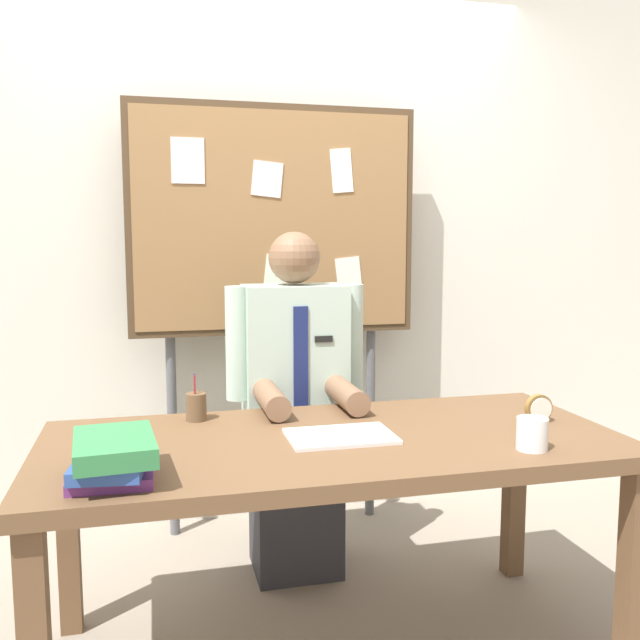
{
  "coord_description": "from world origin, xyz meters",
  "views": [
    {
      "loc": [
        -0.55,
        -2.02,
        1.35
      ],
      "look_at": [
        0.0,
        0.18,
        1.08
      ],
      "focal_mm": 38.32,
      "sensor_mm": 36.0,
      "label": 1
    }
  ],
  "objects_px": {
    "book_stack": "(113,457)",
    "desk_clock": "(539,410)",
    "desk": "(334,461)",
    "person": "(295,418)",
    "coffee_mug": "(532,434)",
    "bulletin_board": "(275,227)",
    "open_notebook": "(341,436)",
    "pen_holder": "(196,406)"
  },
  "relations": [
    {
      "from": "bulletin_board",
      "to": "pen_holder",
      "type": "relative_size",
      "value": 12.13
    },
    {
      "from": "person",
      "to": "book_stack",
      "type": "height_order",
      "value": "person"
    },
    {
      "from": "open_notebook",
      "to": "bulletin_board",
      "type": "bearing_deg",
      "value": 90.95
    },
    {
      "from": "book_stack",
      "to": "desk_clock",
      "type": "relative_size",
      "value": 3.32
    },
    {
      "from": "desk",
      "to": "bulletin_board",
      "type": "xyz_separation_m",
      "value": [
        0.0,
        1.02,
        0.75
      ]
    },
    {
      "from": "person",
      "to": "book_stack",
      "type": "xyz_separation_m",
      "value": [
        -0.65,
        -0.82,
        0.15
      ]
    },
    {
      "from": "person",
      "to": "coffee_mug",
      "type": "xyz_separation_m",
      "value": [
        0.53,
        -0.85,
        0.14
      ]
    },
    {
      "from": "bulletin_board",
      "to": "book_stack",
      "type": "height_order",
      "value": "bulletin_board"
    },
    {
      "from": "desk",
      "to": "desk_clock",
      "type": "relative_size",
      "value": 18.9
    },
    {
      "from": "desk_clock",
      "to": "pen_holder",
      "type": "height_order",
      "value": "pen_holder"
    },
    {
      "from": "desk",
      "to": "person",
      "type": "distance_m",
      "value": 0.59
    },
    {
      "from": "person",
      "to": "bulletin_board",
      "type": "bearing_deg",
      "value": 90.0
    },
    {
      "from": "person",
      "to": "open_notebook",
      "type": "bearing_deg",
      "value": -88.36
    },
    {
      "from": "person",
      "to": "pen_holder",
      "type": "relative_size",
      "value": 8.62
    },
    {
      "from": "book_stack",
      "to": "coffee_mug",
      "type": "distance_m",
      "value": 1.19
    },
    {
      "from": "person",
      "to": "pen_holder",
      "type": "xyz_separation_m",
      "value": [
        -0.41,
        -0.28,
        0.14
      ]
    },
    {
      "from": "desk_clock",
      "to": "pen_holder",
      "type": "bearing_deg",
      "value": 164.82
    },
    {
      "from": "open_notebook",
      "to": "desk_clock",
      "type": "height_order",
      "value": "desk_clock"
    },
    {
      "from": "book_stack",
      "to": "desk",
      "type": "bearing_deg",
      "value": 19.51
    },
    {
      "from": "book_stack",
      "to": "pen_holder",
      "type": "height_order",
      "value": "pen_holder"
    },
    {
      "from": "coffee_mug",
      "to": "person",
      "type": "bearing_deg",
      "value": 122.05
    },
    {
      "from": "desk_clock",
      "to": "open_notebook",
      "type": "bearing_deg",
      "value": -178.79
    },
    {
      "from": "coffee_mug",
      "to": "pen_holder",
      "type": "relative_size",
      "value": 0.6
    },
    {
      "from": "book_stack",
      "to": "coffee_mug",
      "type": "bearing_deg",
      "value": -1.81
    },
    {
      "from": "desk",
      "to": "person",
      "type": "bearing_deg",
      "value": 90.0
    },
    {
      "from": "coffee_mug",
      "to": "pen_holder",
      "type": "bearing_deg",
      "value": 148.81
    },
    {
      "from": "desk",
      "to": "desk_clock",
      "type": "height_order",
      "value": "desk_clock"
    },
    {
      "from": "book_stack",
      "to": "desk_clock",
      "type": "distance_m",
      "value": 1.39
    },
    {
      "from": "desk_clock",
      "to": "coffee_mug",
      "type": "relative_size",
      "value": 1.0
    },
    {
      "from": "person",
      "to": "book_stack",
      "type": "relative_size",
      "value": 4.33
    },
    {
      "from": "bulletin_board",
      "to": "book_stack",
      "type": "distance_m",
      "value": 1.54
    },
    {
      "from": "desk",
      "to": "person",
      "type": "xyz_separation_m",
      "value": [
        0.0,
        0.59,
        -0.01
      ]
    },
    {
      "from": "open_notebook",
      "to": "desk_clock",
      "type": "distance_m",
      "value": 0.71
    },
    {
      "from": "coffee_mug",
      "to": "open_notebook",
      "type": "bearing_deg",
      "value": 154.3
    },
    {
      "from": "book_stack",
      "to": "pen_holder",
      "type": "distance_m",
      "value": 0.59
    },
    {
      "from": "coffee_mug",
      "to": "pen_holder",
      "type": "distance_m",
      "value": 1.1
    },
    {
      "from": "open_notebook",
      "to": "desk_clock",
      "type": "relative_size",
      "value": 3.45
    },
    {
      "from": "bulletin_board",
      "to": "desk_clock",
      "type": "xyz_separation_m",
      "value": [
        0.72,
        -1.03,
        -0.63
      ]
    },
    {
      "from": "bulletin_board",
      "to": "open_notebook",
      "type": "height_order",
      "value": "bulletin_board"
    },
    {
      "from": "desk",
      "to": "coffee_mug",
      "type": "height_order",
      "value": "coffee_mug"
    },
    {
      "from": "bulletin_board",
      "to": "coffee_mug",
      "type": "height_order",
      "value": "bulletin_board"
    },
    {
      "from": "coffee_mug",
      "to": "bulletin_board",
      "type": "bearing_deg",
      "value": 112.47
    }
  ]
}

